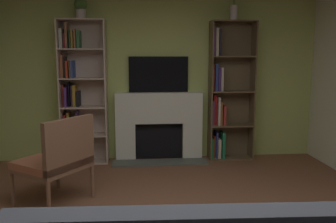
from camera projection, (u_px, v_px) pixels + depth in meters
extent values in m
cube|color=#B3C468|center=(158.00, 75.00, 5.66)|extent=(5.14, 0.06, 2.67)
cube|color=white|center=(126.00, 142.00, 5.65)|extent=(0.31, 0.20, 0.59)
cube|color=white|center=(192.00, 140.00, 5.74)|extent=(0.31, 0.20, 0.59)
cube|color=white|center=(159.00, 108.00, 5.61)|extent=(1.36, 0.20, 0.48)
cube|color=black|center=(159.00, 140.00, 5.75)|extent=(0.75, 0.08, 0.59)
cube|color=#565B52|center=(160.00, 162.00, 5.49)|extent=(1.46, 0.30, 0.03)
cube|color=black|center=(158.00, 74.00, 5.60)|extent=(0.92, 0.06, 0.55)
cube|color=beige|center=(61.00, 93.00, 5.38)|extent=(0.02, 0.33, 2.16)
cube|color=beige|center=(106.00, 93.00, 5.44)|extent=(0.02, 0.33, 2.16)
cube|color=beige|center=(85.00, 92.00, 5.57)|extent=(0.69, 0.02, 2.16)
cube|color=beige|center=(86.00, 161.00, 5.58)|extent=(0.66, 0.33, 0.02)
cube|color=#AE3B27|center=(66.00, 150.00, 5.54)|extent=(0.02, 0.27, 0.34)
cube|color=#B01F34|center=(69.00, 150.00, 5.54)|extent=(0.03, 0.27, 0.35)
cube|color=brown|center=(72.00, 152.00, 5.54)|extent=(0.04, 0.28, 0.28)
cube|color=beige|center=(75.00, 150.00, 5.56)|extent=(0.03, 0.24, 0.34)
cube|color=#B3371C|center=(78.00, 150.00, 5.55)|extent=(0.03, 0.28, 0.34)
cube|color=black|center=(81.00, 150.00, 5.57)|extent=(0.03, 0.25, 0.33)
cube|color=beige|center=(85.00, 135.00, 5.51)|extent=(0.66, 0.33, 0.02)
cube|color=#A3241F|center=(66.00, 124.00, 5.51)|extent=(0.04, 0.19, 0.30)
cube|color=olive|center=(69.00, 123.00, 5.51)|extent=(0.04, 0.20, 0.34)
cube|color=black|center=(72.00, 126.00, 5.49)|extent=(0.04, 0.26, 0.25)
cube|color=beige|center=(75.00, 125.00, 5.52)|extent=(0.03, 0.20, 0.27)
cube|color=#553E73|center=(78.00, 122.00, 5.53)|extent=(0.03, 0.19, 0.36)
cube|color=beige|center=(84.00, 107.00, 5.44)|extent=(0.66, 0.33, 0.02)
cube|color=#A4392F|center=(64.00, 96.00, 5.44)|extent=(0.03, 0.19, 0.32)
cube|color=#582F7C|center=(66.00, 97.00, 5.42)|extent=(0.03, 0.26, 0.30)
cube|color=black|center=(70.00, 94.00, 5.45)|extent=(0.02, 0.19, 0.36)
cube|color=#563B66|center=(73.00, 96.00, 5.46)|extent=(0.03, 0.18, 0.31)
cube|color=olive|center=(75.00, 96.00, 5.43)|extent=(0.04, 0.25, 0.33)
cube|color=black|center=(79.00, 99.00, 5.46)|extent=(0.04, 0.22, 0.23)
cube|color=beige|center=(83.00, 78.00, 5.38)|extent=(0.66, 0.33, 0.02)
cube|color=#96563B|center=(63.00, 66.00, 5.35)|extent=(0.04, 0.24, 0.34)
cube|color=black|center=(65.00, 67.00, 5.36)|extent=(0.02, 0.23, 0.32)
cube|color=#C03A27|center=(68.00, 69.00, 5.37)|extent=(0.03, 0.24, 0.25)
cube|color=olive|center=(71.00, 70.00, 5.38)|extent=(0.03, 0.23, 0.24)
cube|color=#304689|center=(73.00, 69.00, 5.35)|extent=(0.03, 0.28, 0.26)
cube|color=beige|center=(82.00, 49.00, 5.31)|extent=(0.66, 0.33, 0.02)
cube|color=beige|center=(62.00, 39.00, 5.29)|extent=(0.04, 0.23, 0.29)
cube|color=#AD2534|center=(65.00, 41.00, 5.32)|extent=(0.02, 0.21, 0.22)
cube|color=brown|center=(67.00, 36.00, 5.29)|extent=(0.03, 0.24, 0.37)
cube|color=#336647|center=(71.00, 40.00, 5.32)|extent=(0.02, 0.20, 0.27)
cube|color=olive|center=(73.00, 40.00, 5.30)|extent=(0.03, 0.26, 0.26)
cube|color=brown|center=(76.00, 39.00, 5.29)|extent=(0.03, 0.27, 0.28)
cube|color=#376741|center=(79.00, 40.00, 5.31)|extent=(0.04, 0.26, 0.26)
cube|color=beige|center=(81.00, 20.00, 5.24)|extent=(0.66, 0.33, 0.02)
cube|color=brown|center=(211.00, 92.00, 5.59)|extent=(0.02, 0.30, 2.16)
cube|color=brown|center=(253.00, 91.00, 5.65)|extent=(0.02, 0.30, 2.16)
cube|color=brown|center=(229.00, 90.00, 5.76)|extent=(0.69, 0.02, 2.16)
cube|color=brown|center=(230.00, 157.00, 5.79)|extent=(0.66, 0.30, 0.02)
cube|color=#227F48|center=(212.00, 148.00, 5.76)|extent=(0.04, 0.21, 0.31)
cube|color=#AB321F|center=(214.00, 146.00, 5.78)|extent=(0.02, 0.18, 0.35)
cube|color=#2C3A96|center=(216.00, 144.00, 5.76)|extent=(0.03, 0.20, 0.42)
cube|color=beige|center=(218.00, 148.00, 5.77)|extent=(0.04, 0.22, 0.30)
cube|color=#21754B|center=(222.00, 145.00, 5.75)|extent=(0.04, 0.24, 0.41)
cube|color=brown|center=(231.00, 125.00, 5.70)|extent=(0.66, 0.30, 0.02)
cube|color=#563863|center=(212.00, 113.00, 5.65)|extent=(0.03, 0.25, 0.39)
cube|color=red|center=(214.00, 110.00, 5.69)|extent=(0.04, 0.17, 0.48)
cube|color=beige|center=(218.00, 111.00, 5.66)|extent=(0.03, 0.25, 0.44)
cube|color=#975B30|center=(220.00, 113.00, 5.69)|extent=(0.04, 0.20, 0.36)
cube|color=#A72F2C|center=(224.00, 115.00, 5.69)|extent=(0.04, 0.22, 0.31)
cube|color=brown|center=(232.00, 91.00, 5.62)|extent=(0.66, 0.30, 0.02)
cube|color=#B43B2A|center=(212.00, 78.00, 5.61)|extent=(0.03, 0.17, 0.41)
cube|color=navy|center=(216.00, 77.00, 5.60)|extent=(0.04, 0.19, 0.42)
cube|color=#4E2677|center=(218.00, 79.00, 5.60)|extent=(0.03, 0.21, 0.36)
cube|color=beige|center=(221.00, 79.00, 5.61)|extent=(0.04, 0.19, 0.36)
cube|color=brown|center=(233.00, 57.00, 5.54)|extent=(0.66, 0.30, 0.02)
cube|color=#613B69|center=(213.00, 42.00, 5.50)|extent=(0.03, 0.21, 0.43)
cube|color=beige|center=(216.00, 42.00, 5.52)|extent=(0.04, 0.19, 0.42)
cube|color=black|center=(219.00, 43.00, 5.51)|extent=(0.03, 0.23, 0.40)
cube|color=brown|center=(234.00, 21.00, 5.45)|extent=(0.66, 0.30, 0.02)
cylinder|color=beige|center=(81.00, 14.00, 5.25)|extent=(0.14, 0.14, 0.14)
sphere|color=#456F31|center=(81.00, 4.00, 5.23)|extent=(0.19, 0.19, 0.19)
cylinder|color=silver|center=(234.00, 13.00, 5.44)|extent=(0.12, 0.12, 0.23)
cylinder|color=#4C7F3F|center=(234.00, 1.00, 5.43)|extent=(0.01, 0.01, 0.12)
cylinder|color=#4C7F3F|center=(235.00, 1.00, 5.39)|extent=(0.01, 0.01, 0.13)
cylinder|color=#4C7F3F|center=(234.00, 0.00, 5.41)|extent=(0.01, 0.01, 0.15)
cylinder|color=brown|center=(49.00, 198.00, 3.62)|extent=(0.04, 0.04, 0.42)
cylinder|color=brown|center=(92.00, 180.00, 4.16)|extent=(0.04, 0.04, 0.42)
cylinder|color=brown|center=(12.00, 188.00, 3.91)|extent=(0.04, 0.04, 0.42)
cylinder|color=brown|center=(58.00, 172.00, 4.45)|extent=(0.04, 0.04, 0.42)
cube|color=#B26847|center=(52.00, 162.00, 4.00)|extent=(0.90, 0.92, 0.08)
cube|color=brown|center=(53.00, 167.00, 4.01)|extent=(0.90, 0.92, 0.04)
cube|color=brown|center=(70.00, 144.00, 3.82)|extent=(0.45, 0.59, 0.56)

